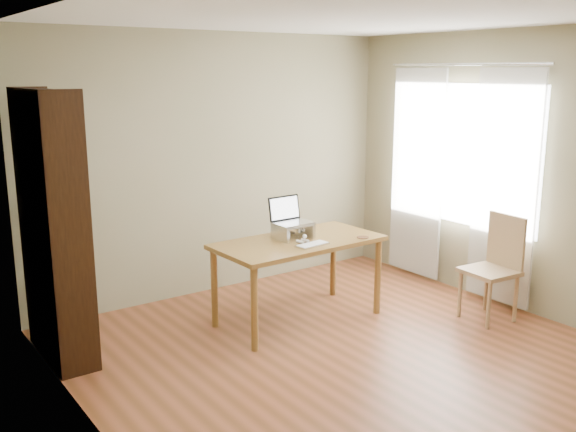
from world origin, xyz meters
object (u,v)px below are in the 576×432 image
object	(u,v)px
bookshelf	(55,227)
chair	(495,263)
desk	(298,250)
cat	(288,232)
laptop	(289,216)
keyboard	(312,245)

from	to	relation	value
bookshelf	chair	distance (m)	3.79
desk	cat	distance (m)	0.19
laptop	chair	bearing A→B (deg)	-38.77
keyboard	desk	bearing A→B (deg)	80.44
bookshelf	desk	bearing A→B (deg)	-14.14
chair	desk	bearing A→B (deg)	150.95
bookshelf	cat	distance (m)	1.98
laptop	keyboard	distance (m)	0.40
chair	keyboard	bearing A→B (deg)	157.42
keyboard	chair	bearing A→B (deg)	-33.67
bookshelf	laptop	bearing A→B (deg)	-10.28
bookshelf	keyboard	xyz separation A→B (m)	(1.95, -0.71, -0.29)
keyboard	chair	size ratio (longest dim) A/B	0.33
desk	chair	distance (m)	1.79
desk	chair	bearing A→B (deg)	-35.24
bookshelf	laptop	world-z (taller)	bookshelf
cat	chair	bearing A→B (deg)	-43.07
laptop	keyboard	world-z (taller)	laptop
desk	cat	xyz separation A→B (m)	(-0.04, 0.11, 0.15)
chair	cat	bearing A→B (deg)	148.77
laptop	keyboard	xyz separation A→B (m)	(-0.01, -0.36, -0.18)
bookshelf	chair	world-z (taller)	bookshelf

